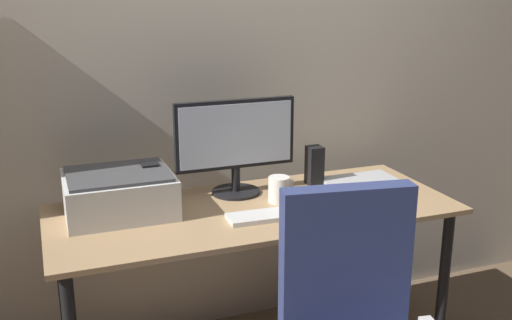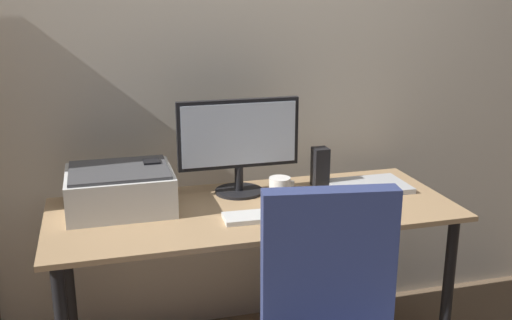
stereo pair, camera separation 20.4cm
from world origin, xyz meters
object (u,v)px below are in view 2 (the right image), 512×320
Objects in this scene: desk at (254,228)px; keyboard at (264,216)px; laptop at (369,186)px; coffee_mug at (280,190)px; speaker_left at (152,181)px; printer at (120,189)px; speaker_right at (320,167)px; mouse at (310,207)px; monitor at (239,140)px.

desk is 0.16m from keyboard.
laptop is at bearing 8.79° from desk.
keyboard is 2.80× the size of coffee_mug.
keyboard is at bearing -158.14° from laptop.
speaker_left reaches higher than desk.
printer is at bearing 178.29° from laptop.
laptop is at bearing -25.08° from speaker_right.
speaker_right is at bearing 33.15° from coffee_mug.
printer is (-0.50, 0.12, 0.17)m from desk.
speaker_right is (0.15, 0.27, 0.07)m from mouse.
monitor reaches higher than desk.
coffee_mug is 0.42m from laptop.
coffee_mug is (0.11, 0.02, 0.14)m from desk.
monitor is 4.87× the size of coffee_mug.
speaker_right is at bearing 26.59° from desk.
monitor reaches higher than speaker_right.
desk is 0.18m from coffee_mug.
desk is 4.93× the size of laptop.
monitor is 0.51m from printer.
speaker_left reaches higher than laptop.
speaker_left is (-0.37, 0.17, 0.17)m from desk.
desk is 0.42m from speaker_right.
keyboard is at bearing 178.61° from mouse.
mouse is at bearing -118.15° from speaker_right.
speaker_right is at bearing 53.94° from mouse.
laptop is (0.55, -0.10, -0.22)m from monitor.
monitor is at bearing 118.75° from mouse.
coffee_mug is 0.62m from printer.
mouse is at bearing -56.91° from coffee_mug.
coffee_mug is at bearing 115.19° from mouse.
laptop is 1.88× the size of speaker_left.
coffee_mug is at bearing -9.16° from printer.
mouse is at bearing -17.86° from printer.
desk is 0.24m from mouse.
speaker_right is at bearing 0.00° from speaker_left.
speaker_right is (0.36, -0.01, -0.14)m from monitor.
desk is 0.55m from laptop.
speaker_right is (0.34, 0.17, 0.17)m from desk.
laptop is at bearing -2.16° from printer.
speaker_left is 0.71m from speaker_right.
speaker_left is at bearing 162.92° from coffee_mug.
speaker_right reaches higher than printer.
monitor is at bearing 129.28° from coffee_mug.
speaker_left is at bearing 21.18° from printer.
coffee_mug reaches higher than desk.
printer is (-0.84, -0.05, -0.00)m from speaker_right.
desk is 0.44m from speaker_left.
speaker_right is (0.71, 0.00, 0.00)m from speaker_left.
monitor is at bearing 6.81° from printer.
laptop is at bearing 8.16° from coffee_mug.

